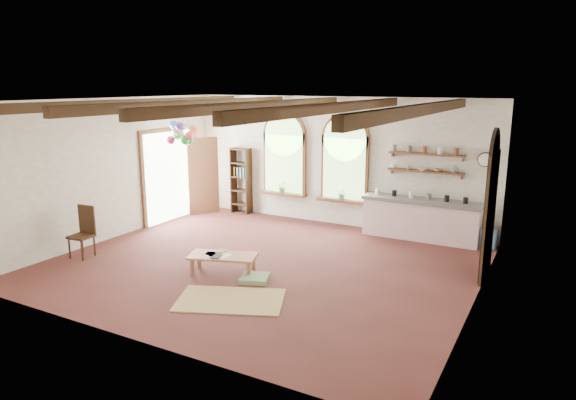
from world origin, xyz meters
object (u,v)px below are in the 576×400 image
Objects in this scene: coffee_table at (223,257)px; side_chair at (83,242)px; balloon_cluster at (183,133)px; kitchen_counter at (421,219)px.

coffee_table is 1.30× the size of side_chair.
coffee_table is 3.16m from side_chair.
coffee_table is at bearing 11.15° from side_chair.
coffee_table is at bearing -39.47° from balloon_cluster.
side_chair is at bearing -97.81° from balloon_cluster.
balloon_cluster reaches higher than kitchen_counter.
balloon_cluster reaches higher than coffee_table.
kitchen_counter is at bearing 38.32° from side_chair.
side_chair reaches higher than coffee_table.
balloon_cluster is (-2.71, 2.23, 2.02)m from coffee_table.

